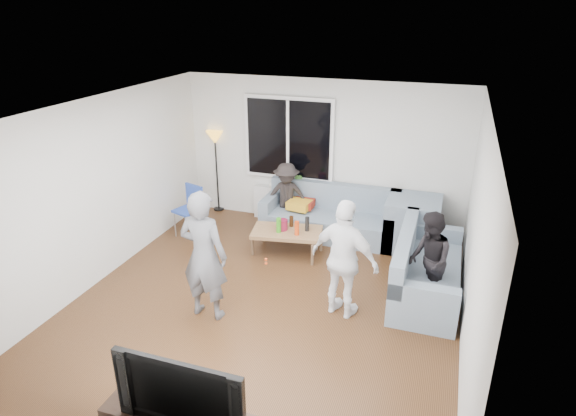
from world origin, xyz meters
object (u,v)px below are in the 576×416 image
at_px(player_right, 344,260).
at_px(television, 186,386).
at_px(player_left, 204,256).
at_px(spectator_back, 286,197).
at_px(floor_lamp, 217,172).
at_px(spectator_right, 429,261).
at_px(coffee_table, 287,242).
at_px(sofa_back_section, 329,213).
at_px(sofa_right_section, 429,265).
at_px(side_chair, 188,211).

xyz_separation_m(player_right, television, (-0.77, -2.56, -0.01)).
xyz_separation_m(player_left, spectator_back, (0.11, 2.82, -0.25)).
height_order(floor_lamp, spectator_right, floor_lamp).
relative_size(coffee_table, spectator_right, 0.83).
distance_m(spectator_right, television, 3.59).
bearing_deg(sofa_back_section, sofa_right_section, -37.27).
relative_size(sofa_right_section, spectator_back, 1.64).
distance_m(sofa_back_section, player_right, 2.36).
bearing_deg(floor_lamp, player_left, -66.04).
relative_size(sofa_back_section, spectator_right, 1.74).
bearing_deg(spectator_right, television, -47.06).
distance_m(sofa_back_section, television, 4.78).
height_order(coffee_table, player_right, player_right).
bearing_deg(player_right, player_left, 36.53).
distance_m(coffee_table, player_right, 1.92).
relative_size(sofa_right_section, side_chair, 2.33).
bearing_deg(floor_lamp, sofa_back_section, -10.45).
height_order(sofa_right_section, television, television).
bearing_deg(side_chair, spectator_right, 6.30).
distance_m(sofa_right_section, side_chair, 4.11).
relative_size(spectator_back, television, 1.04).
distance_m(side_chair, floor_lamp, 1.21).
height_order(sofa_back_section, coffee_table, sofa_back_section).
height_order(sofa_back_section, player_left, player_left).
height_order(side_chair, player_left, player_left).
xyz_separation_m(side_chair, spectator_back, (1.54, 0.76, 0.18)).
bearing_deg(spectator_back, floor_lamp, 149.60).
bearing_deg(spectator_back, side_chair, -169.65).
distance_m(sofa_back_section, coffee_table, 1.00).
relative_size(player_left, player_right, 1.09).
bearing_deg(side_chair, player_left, -36.24).
distance_m(sofa_right_section, spectator_right, 0.40).
height_order(coffee_table, spectator_right, spectator_right).
bearing_deg(coffee_table, side_chair, 176.12).
bearing_deg(side_chair, television, -41.33).
relative_size(sofa_right_section, coffee_table, 1.82).
relative_size(floor_lamp, spectator_right, 1.18).
relative_size(sofa_right_section, floor_lamp, 1.28).
distance_m(coffee_table, television, 3.98).
bearing_deg(spectator_back, coffee_table, -86.35).
relative_size(floor_lamp, player_left, 0.91).
xyz_separation_m(coffee_table, floor_lamp, (-1.85, 1.28, 0.58)).
xyz_separation_m(sofa_right_section, player_left, (-2.64, -1.46, 0.43)).
bearing_deg(player_left, floor_lamp, -64.37).
bearing_deg(television, player_right, 73.20).
height_order(coffee_table, side_chair, side_chair).
xyz_separation_m(player_left, television, (0.87, -1.98, -0.08)).
bearing_deg(player_left, spectator_back, -90.57).
height_order(sofa_right_section, player_right, player_right).
xyz_separation_m(player_left, player_right, (1.65, 0.58, -0.07)).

